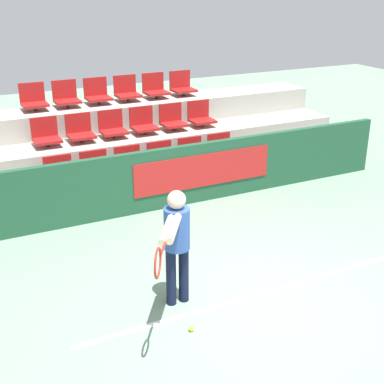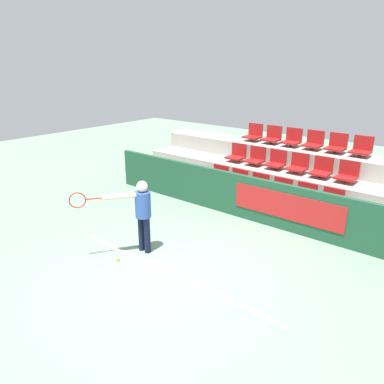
{
  "view_description": "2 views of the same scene",
  "coord_description": "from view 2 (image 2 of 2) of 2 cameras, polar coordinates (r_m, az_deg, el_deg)",
  "views": [
    {
      "loc": [
        -3.39,
        -4.77,
        3.94
      ],
      "look_at": [
        -0.07,
        2.01,
        0.86
      ],
      "focal_mm": 50.0,
      "sensor_mm": 36.0,
      "label": 1
    },
    {
      "loc": [
        4.3,
        -4.22,
        3.78
      ],
      "look_at": [
        -0.57,
        1.68,
        1.12
      ],
      "focal_mm": 35.0,
      "sensor_mm": 36.0,
      "label": 2
    }
  ],
  "objects": [
    {
      "name": "stadium_chair_8",
      "position": [
        10.68,
        12.67,
        4.58
      ],
      "size": [
        0.49,
        0.44,
        0.53
      ],
      "color": "#333333",
      "rests_on": "bleacher_tier_middle"
    },
    {
      "name": "bleacher_tier_middle",
      "position": [
        10.63,
        13.63,
        0.54
      ],
      "size": [
        9.19,
        0.92,
        0.96
      ],
      "color": "#ADA89E",
      "rests_on": "ground"
    },
    {
      "name": "stadium_chair_3",
      "position": [
        9.75,
        13.34,
        0.17
      ],
      "size": [
        0.49,
        0.44,
        0.53
      ],
      "color": "#333333",
      "rests_on": "bleacher_tier_front"
    },
    {
      "name": "stadium_chair_16",
      "position": [
        10.92,
        21.16,
        6.67
      ],
      "size": [
        0.49,
        0.44,
        0.53
      ],
      "color": "#333333",
      "rests_on": "bleacher_tier_back"
    },
    {
      "name": "stadium_chair_11",
      "position": [
        9.99,
        22.56,
        2.56
      ],
      "size": [
        0.49,
        0.44,
        0.53
      ],
      "color": "#333333",
      "rests_on": "bleacher_tier_middle"
    },
    {
      "name": "stadium_chair_1",
      "position": [
        10.34,
        6.95,
        1.66
      ],
      "size": [
        0.49,
        0.44,
        0.53
      ],
      "color": "#333333",
      "rests_on": "bleacher_tier_front"
    },
    {
      "name": "stadium_chair_10",
      "position": [
        10.19,
        19.13,
        3.27
      ],
      "size": [
        0.49,
        0.44,
        0.53
      ],
      "color": "#333333",
      "rests_on": "bleacher_tier_middle"
    },
    {
      "name": "bleacher_tier_front",
      "position": [
        9.93,
        11.16,
        -2.08
      ],
      "size": [
        9.19,
        0.92,
        0.48
      ],
      "color": "#ADA89E",
      "rests_on": "ground"
    },
    {
      "name": "barrier_wall",
      "position": [
        9.37,
        9.77,
        -1.21
      ],
      "size": [
        9.59,
        0.14,
        1.12
      ],
      "color": "#1E4C33",
      "rests_on": "ground"
    },
    {
      "name": "stadium_chair_15",
      "position": [
        11.14,
        18.02,
        7.24
      ],
      "size": [
        0.49,
        0.44,
        0.53
      ],
      "color": "#333333",
      "rests_on": "bleacher_tier_back"
    },
    {
      "name": "stadium_chair_6",
      "position": [
        11.3,
        6.84,
        5.7
      ],
      "size": [
        0.49,
        0.44,
        0.53
      ],
      "color": "#333333",
      "rests_on": "bleacher_tier_middle"
    },
    {
      "name": "stadium_chair_0",
      "position": [
        10.69,
        4.04,
        2.33
      ],
      "size": [
        0.49,
        0.44,
        0.53
      ],
      "color": "#333333",
      "rests_on": "bleacher_tier_front"
    },
    {
      "name": "stadium_chair_14",
      "position": [
        11.39,
        15.0,
        7.77
      ],
      "size": [
        0.49,
        0.44,
        0.53
      ],
      "color": "#333333",
      "rests_on": "bleacher_tier_back"
    },
    {
      "name": "stadium_chair_9",
      "position": [
        10.42,
        15.83,
        3.95
      ],
      "size": [
        0.49,
        0.44,
        0.53
      ],
      "color": "#333333",
      "rests_on": "bleacher_tier_middle"
    },
    {
      "name": "bleacher_tier_back",
      "position": [
        11.36,
        15.8,
        2.82
      ],
      "size": [
        9.19,
        0.92,
        1.45
      ],
      "color": "#ADA89E",
      "rests_on": "ground"
    },
    {
      "name": "stadium_chair_2",
      "position": [
        10.03,
        10.05,
        0.94
      ],
      "size": [
        0.49,
        0.44,
        0.53
      ],
      "color": "#333333",
      "rests_on": "bleacher_tier_front"
    },
    {
      "name": "stadium_chair_12",
      "position": [
        11.97,
        9.36,
        8.7
      ],
      "size": [
        0.49,
        0.44,
        0.53
      ],
      "color": "#333333",
      "rests_on": "bleacher_tier_back"
    },
    {
      "name": "court_baseline",
      "position": [
        7.28,
        -3.62,
        -12.11
      ],
      "size": [
        4.91,
        0.08,
        0.01
      ],
      "color": "white",
      "rests_on": "ground"
    },
    {
      "name": "tennis_ball",
      "position": [
        7.78,
        -11.21,
        -10.02
      ],
      "size": [
        0.07,
        0.07,
        0.07
      ],
      "color": "#CCDB33",
      "rests_on": "ground"
    },
    {
      "name": "stadium_chair_5",
      "position": [
        9.3,
        20.44,
        -1.49
      ],
      "size": [
        0.49,
        0.44,
        0.53
      ],
      "color": "#333333",
      "rests_on": "bleacher_tier_front"
    },
    {
      "name": "tennis_player",
      "position": [
        7.67,
        -8.04,
        -2.59
      ],
      "size": [
        0.95,
        1.35,
        1.55
      ],
      "rotation": [
        0.0,
        0.0,
        -0.58
      ],
      "color": "black",
      "rests_on": "ground"
    },
    {
      "name": "stadium_chair_17",
      "position": [
        10.74,
        24.41,
        6.06
      ],
      "size": [
        0.49,
        0.44,
        0.53
      ],
      "color": "#333333",
      "rests_on": "bleacher_tier_back"
    },
    {
      "name": "stadium_chair_7",
      "position": [
        10.97,
        9.67,
        5.16
      ],
      "size": [
        0.49,
        0.44,
        0.53
      ],
      "color": "#333333",
      "rests_on": "bleacher_tier_middle"
    },
    {
      "name": "ground_plane",
      "position": [
        7.11,
        -5.21,
        -13.02
      ],
      "size": [
        30.0,
        30.0,
        0.0
      ],
      "primitive_type": "plane",
      "color": "gray"
    },
    {
      "name": "stadium_chair_13",
      "position": [
        11.66,
        12.11,
        8.26
      ],
      "size": [
        0.49,
        0.44,
        0.53
      ],
      "color": "#333333",
      "rests_on": "bleacher_tier_back"
    },
    {
      "name": "stadium_chair_4",
      "position": [
        9.5,
        16.8,
        -0.64
      ],
      "size": [
        0.49,
        0.44,
        0.53
      ],
      "color": "#333333",
      "rests_on": "bleacher_tier_front"
    }
  ]
}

